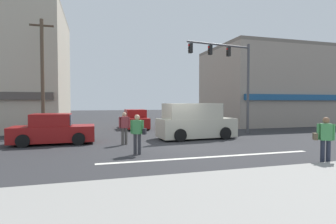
% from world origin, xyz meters
% --- Properties ---
extents(ground_plane, '(120.00, 120.00, 0.00)m').
position_xyz_m(ground_plane, '(0.00, 0.00, 0.00)').
color(ground_plane, '#2B2B2D').
extents(lane_marking_stripe, '(9.00, 0.24, 0.01)m').
position_xyz_m(lane_marking_stripe, '(0.00, -3.50, 0.00)').
color(lane_marking_stripe, silver).
rests_on(lane_marking_stripe, ground).
extents(sidewalk_curb, '(40.00, 5.00, 0.16)m').
position_xyz_m(sidewalk_curb, '(0.00, -8.50, 0.08)').
color(sidewalk_curb, gray).
rests_on(sidewalk_curb, ground).
extents(building_right_corner, '(13.48, 8.73, 7.53)m').
position_xyz_m(building_right_corner, '(13.62, 9.94, 3.76)').
color(building_right_corner, gray).
rests_on(building_right_corner, ground).
extents(utility_pole_near_left, '(1.40, 0.22, 7.37)m').
position_xyz_m(utility_pole_near_left, '(-7.57, 5.06, 3.83)').
color(utility_pole_near_left, brown).
rests_on(utility_pole_near_left, ground).
extents(utility_pole_far_right, '(1.40, 0.22, 7.32)m').
position_xyz_m(utility_pole_far_right, '(8.79, 8.83, 3.81)').
color(utility_pole_far_right, brown).
rests_on(utility_pole_far_right, ground).
extents(traffic_light_mast, '(4.85, 0.83, 6.20)m').
position_xyz_m(traffic_light_mast, '(4.58, 2.87, 4.30)').
color(traffic_light_mast, '#47474C').
rests_on(traffic_light_mast, ground).
extents(van_crossing_rightbound, '(4.71, 2.26, 2.11)m').
position_xyz_m(van_crossing_rightbound, '(1.33, 1.62, 1.01)').
color(van_crossing_rightbound, '#B7B29E').
rests_on(van_crossing_rightbound, ground).
extents(sedan_crossing_leftbound, '(4.11, 1.90, 1.58)m').
position_xyz_m(sedan_crossing_leftbound, '(-6.55, 1.81, 0.71)').
color(sedan_crossing_leftbound, maroon).
rests_on(sedan_crossing_leftbound, ground).
extents(sedan_waiting_far, '(1.91, 4.11, 1.58)m').
position_xyz_m(sedan_waiting_far, '(-1.19, 8.54, 0.71)').
color(sedan_waiting_far, maroon).
rests_on(sedan_waiting_far, ground).
extents(pedestrian_foreground_with_bag, '(0.62, 0.55, 1.67)m').
position_xyz_m(pedestrian_foreground_with_bag, '(3.21, -5.78, 0.95)').
color(pedestrian_foreground_with_bag, '#232838').
rests_on(pedestrian_foreground_with_bag, ground).
extents(pedestrian_mid_crossing, '(0.56, 0.27, 1.67)m').
position_xyz_m(pedestrian_mid_crossing, '(-3.00, 0.50, 0.95)').
color(pedestrian_mid_crossing, '#4C4742').
rests_on(pedestrian_mid_crossing, ground).
extents(pedestrian_far_side, '(0.65, 0.49, 1.67)m').
position_xyz_m(pedestrian_far_side, '(-2.76, -2.20, 0.95)').
color(pedestrian_far_side, '#333338').
rests_on(pedestrian_far_side, ground).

